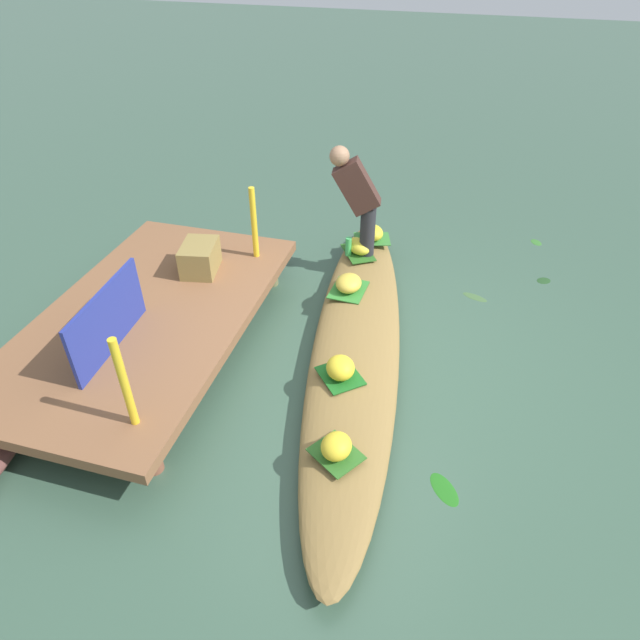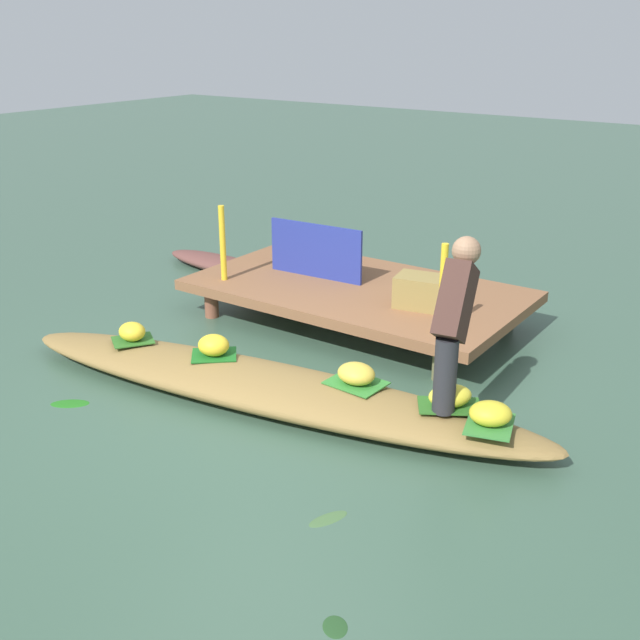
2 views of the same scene
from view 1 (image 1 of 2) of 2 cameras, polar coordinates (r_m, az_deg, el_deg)
canal_water at (r=5.09m, az=3.68°, el=-3.85°), size 40.00×40.00×0.00m
dock_platform at (r=5.26m, az=-17.28°, el=0.28°), size 3.20×1.80×0.38m
vendor_boat at (r=5.01m, az=3.74°, el=-2.78°), size 4.70×1.45×0.25m
leaf_mat_0 at (r=4.53m, az=2.08°, el=-5.72°), size 0.47×0.46×0.01m
banana_bunch_0 at (r=4.47m, az=2.11°, el=-4.91°), size 0.32×0.30×0.17m
leaf_mat_1 at (r=3.98m, az=1.66°, el=-13.55°), size 0.42×0.43×0.01m
banana_bunch_1 at (r=3.92m, az=1.69°, el=-12.81°), size 0.26×0.24×0.16m
leaf_mat_2 at (r=6.42m, az=5.35°, el=8.28°), size 0.40×0.47×0.01m
banana_bunch_2 at (r=6.38m, az=5.39°, el=8.91°), size 0.37×0.35×0.16m
leaf_mat_3 at (r=5.51m, az=2.93°, el=3.12°), size 0.43×0.35×0.01m
banana_bunch_3 at (r=5.47m, az=2.96°, el=3.79°), size 0.30×0.26×0.16m
leaf_mat_4 at (r=6.14m, az=3.93°, el=6.93°), size 0.52×0.46×0.01m
banana_bunch_4 at (r=6.10m, az=3.96°, el=7.56°), size 0.37×0.37×0.16m
vendor_person at (r=5.82m, az=3.85°, el=12.62°), size 0.25×0.54×1.18m
water_bottle at (r=6.04m, az=2.94°, el=7.53°), size 0.07×0.07×0.21m
market_banner at (r=4.75m, az=-20.93°, el=-0.01°), size 1.05×0.09×0.55m
railing_post_west at (r=3.95m, az=-19.43°, el=-6.13°), size 0.06×0.06×0.75m
railing_post_east at (r=5.67m, az=-6.78°, el=9.85°), size 0.06×0.06×0.75m
produce_crate at (r=5.62m, az=-12.21°, el=6.26°), size 0.49×0.40×0.29m
drifting_plant_0 at (r=6.58m, az=21.96°, el=3.79°), size 0.20×0.20×0.01m
drifting_plant_1 at (r=7.33m, az=21.29°, el=7.45°), size 0.20×0.18×0.01m
drifting_plant_2 at (r=4.20m, az=12.63°, el=-16.57°), size 0.33×0.30×0.01m
drifting_plant_3 at (r=6.06m, az=15.59°, el=2.30°), size 0.20×0.29×0.01m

